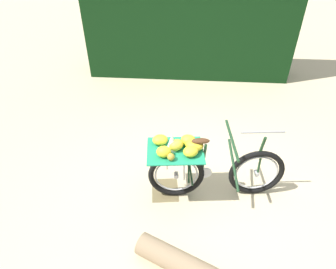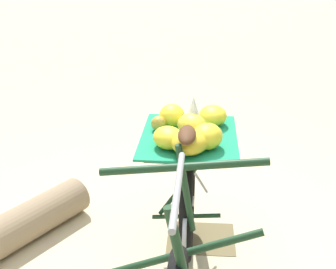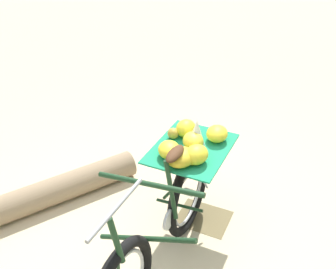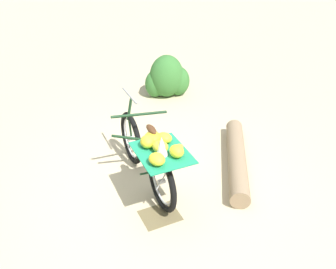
% 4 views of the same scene
% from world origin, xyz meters
% --- Properties ---
extents(bicycle, '(0.71, 1.78, 1.03)m').
position_xyz_m(bicycle, '(-0.22, 0.03, 0.51)').
color(bicycle, black).
rests_on(bicycle, ground_plane).
extents(leaf_litter_patch, '(0.44, 0.36, 0.01)m').
position_xyz_m(leaf_litter_patch, '(-0.12, 0.55, 0.00)').
color(leaf_litter_patch, olive).
rests_on(leaf_litter_patch, ground_plane).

